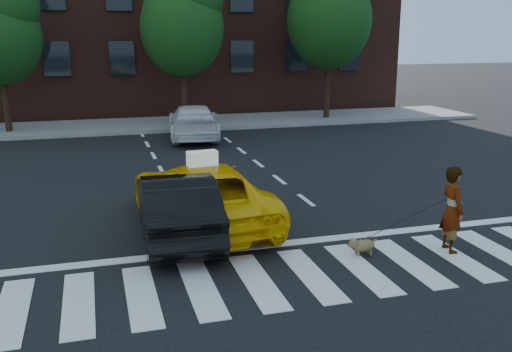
% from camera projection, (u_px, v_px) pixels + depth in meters
% --- Properties ---
extents(ground, '(120.00, 120.00, 0.00)m').
position_uv_depth(ground, '(311.00, 275.00, 10.24)').
color(ground, black).
rests_on(ground, ground).
extents(crosswalk, '(13.00, 2.40, 0.01)m').
position_uv_depth(crosswalk, '(311.00, 274.00, 10.24)').
color(crosswalk, silver).
rests_on(crosswalk, ground).
extents(stop_line, '(12.00, 0.30, 0.01)m').
position_uv_depth(stop_line, '(282.00, 244.00, 11.73)').
color(stop_line, silver).
rests_on(stop_line, ground).
extents(sidewalk_far, '(30.00, 4.00, 0.15)m').
position_uv_depth(sidewalk_far, '(173.00, 124.00, 26.52)').
color(sidewalk_far, slate).
rests_on(sidewalk_far, ground).
extents(tree_mid, '(3.69, 3.69, 7.10)m').
position_uv_depth(tree_mid, '(183.00, 17.00, 25.01)').
color(tree_mid, black).
rests_on(tree_mid, ground).
extents(tree_right, '(4.00, 4.00, 7.70)m').
position_uv_depth(tree_right, '(330.00, 9.00, 26.80)').
color(tree_right, black).
rests_on(tree_right, ground).
extents(taxi, '(2.82, 5.27, 1.41)m').
position_uv_depth(taxi, '(201.00, 194.00, 12.79)').
color(taxi, '#FFBD05').
rests_on(taxi, ground).
extents(black_sedan, '(1.61, 4.25, 1.39)m').
position_uv_depth(black_sedan, '(177.00, 205.00, 12.00)').
color(black_sedan, black).
rests_on(black_sedan, ground).
extents(white_suv, '(2.49, 4.92, 1.37)m').
position_uv_depth(white_suv, '(193.00, 122.00, 23.17)').
color(white_suv, silver).
rests_on(white_suv, ground).
extents(woman, '(0.48, 0.67, 1.73)m').
position_uv_depth(woman, '(452.00, 209.00, 11.16)').
color(woman, '#999999').
rests_on(woman, ground).
extents(dog, '(0.62, 0.25, 0.35)m').
position_uv_depth(dog, '(361.00, 245.00, 11.10)').
color(dog, brown).
rests_on(dog, ground).
extents(taxi_sign, '(0.67, 0.34, 0.32)m').
position_uv_depth(taxi_sign, '(202.00, 158.00, 12.39)').
color(taxi_sign, white).
rests_on(taxi_sign, taxi).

